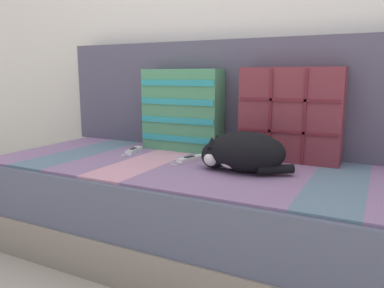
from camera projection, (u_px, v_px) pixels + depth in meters
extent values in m
plane|color=#A89E8E|center=(205.00, 261.00, 1.64)|extent=(14.00, 14.00, 0.00)
cube|color=gray|center=(214.00, 234.00, 1.71)|extent=(2.19, 0.91, 0.18)
cube|color=#4C5166|center=(215.00, 192.00, 1.67)|extent=(2.15, 0.89, 0.23)
cube|color=gray|center=(59.00, 148.00, 2.05)|extent=(0.21, 0.80, 0.01)
cube|color=slate|center=(88.00, 152.00, 1.96)|extent=(0.21, 0.80, 0.01)
cube|color=gray|center=(119.00, 155.00, 1.87)|extent=(0.21, 0.80, 0.01)
cube|color=#C6899E|center=(154.00, 160.00, 1.77)|extent=(0.21, 0.80, 0.01)
cube|color=gray|center=(193.00, 164.00, 1.68)|extent=(0.21, 0.80, 0.01)
cube|color=gray|center=(236.00, 169.00, 1.59)|extent=(0.21, 0.80, 0.01)
cube|color=gray|center=(284.00, 175.00, 1.50)|extent=(0.21, 0.80, 0.01)
cube|color=slate|center=(339.00, 182.00, 1.40)|extent=(0.21, 0.80, 0.01)
cube|color=#514C60|center=(246.00, 96.00, 1.93)|extent=(2.15, 0.14, 0.57)
cube|color=brown|center=(290.00, 115.00, 1.70)|extent=(0.45, 0.13, 0.43)
cube|color=maroon|center=(286.00, 132.00, 1.65)|extent=(0.44, 0.01, 0.01)
cube|color=maroon|center=(270.00, 115.00, 1.68)|extent=(0.01, 0.01, 0.41)
cube|color=maroon|center=(288.00, 100.00, 1.63)|extent=(0.44, 0.01, 0.01)
cube|color=maroon|center=(304.00, 117.00, 1.61)|extent=(0.01, 0.01, 0.41)
cube|color=#4C9366|center=(183.00, 110.00, 1.95)|extent=(0.42, 0.13, 0.42)
cube|color=teal|center=(176.00, 139.00, 1.92)|extent=(0.42, 0.01, 0.03)
cube|color=teal|center=(176.00, 120.00, 1.90)|extent=(0.42, 0.01, 0.03)
cube|color=teal|center=(176.00, 102.00, 1.88)|extent=(0.42, 0.01, 0.03)
cube|color=teal|center=(176.00, 83.00, 1.87)|extent=(0.42, 0.01, 0.03)
ellipsoid|color=black|center=(246.00, 152.00, 1.52)|extent=(0.33, 0.22, 0.17)
sphere|color=black|center=(214.00, 155.00, 1.57)|extent=(0.11, 0.11, 0.11)
sphere|color=white|center=(211.00, 158.00, 1.55)|extent=(0.06, 0.06, 0.06)
ellipsoid|color=white|center=(230.00, 159.00, 1.50)|extent=(0.10, 0.05, 0.07)
cylinder|color=black|center=(275.00, 169.00, 1.46)|extent=(0.14, 0.11, 0.04)
cone|color=black|center=(212.00, 142.00, 1.53)|extent=(0.04, 0.04, 0.04)
cone|color=black|center=(217.00, 139.00, 1.59)|extent=(0.04, 0.04, 0.04)
cube|color=white|center=(191.00, 159.00, 1.73)|extent=(0.08, 0.16, 0.02)
cube|color=black|center=(190.00, 157.00, 1.72)|extent=(0.04, 0.06, 0.00)
cube|color=black|center=(202.00, 156.00, 1.78)|extent=(0.03, 0.02, 0.02)
torus|color=silver|center=(176.00, 163.00, 1.66)|extent=(0.06, 0.06, 0.01)
cube|color=white|center=(134.00, 150.00, 1.93)|extent=(0.06, 0.15, 0.02)
cube|color=black|center=(133.00, 149.00, 1.92)|extent=(0.03, 0.05, 0.00)
cube|color=black|center=(140.00, 148.00, 1.99)|extent=(0.03, 0.01, 0.02)
torus|color=silver|center=(126.00, 155.00, 1.84)|extent=(0.06, 0.06, 0.01)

